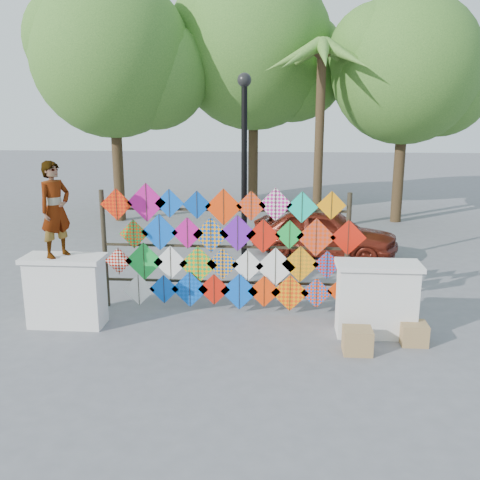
% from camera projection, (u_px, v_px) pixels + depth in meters
% --- Properties ---
extents(ground, '(80.00, 80.00, 0.00)m').
position_uv_depth(ground, '(219.00, 325.00, 9.57)').
color(ground, slate).
rests_on(ground, ground).
extents(parapet_left, '(1.40, 0.65, 1.28)m').
position_uv_depth(parapet_left, '(66.00, 291.00, 9.43)').
color(parapet_left, silver).
rests_on(parapet_left, ground).
extents(parapet_right, '(1.40, 0.65, 1.28)m').
position_uv_depth(parapet_right, '(376.00, 299.00, 9.02)').
color(parapet_right, silver).
rests_on(parapet_right, ground).
extents(kite_rack, '(4.97, 0.24, 2.45)m').
position_uv_depth(kite_rack, '(227.00, 250.00, 9.98)').
color(kite_rack, black).
rests_on(kite_rack, ground).
extents(tree_west, '(5.85, 5.20, 8.01)m').
position_uv_depth(tree_west, '(115.00, 58.00, 17.36)').
color(tree_west, '#48331E').
rests_on(tree_west, ground).
extents(tree_mid, '(6.30, 5.60, 8.61)m').
position_uv_depth(tree_mid, '(257.00, 51.00, 18.87)').
color(tree_mid, '#48331E').
rests_on(tree_mid, ground).
extents(tree_east, '(5.40, 4.80, 7.42)m').
position_uv_depth(tree_east, '(409.00, 70.00, 17.23)').
color(tree_east, '#48331E').
rests_on(tree_east, ground).
extents(palm_tree, '(3.62, 3.62, 5.83)m').
position_uv_depth(palm_tree, '(322.00, 68.00, 15.97)').
color(palm_tree, '#48331E').
rests_on(palm_tree, ground).
extents(vendor_woman, '(0.64, 0.72, 1.65)m').
position_uv_depth(vendor_woman, '(55.00, 209.00, 9.09)').
color(vendor_woman, '#99999E').
rests_on(vendor_woman, parapet_left).
extents(sedan, '(3.99, 2.58, 1.26)m').
position_uv_depth(sedan, '(325.00, 233.00, 13.91)').
color(sedan, '#611B10').
rests_on(sedan, ground).
extents(lamppost, '(0.28, 0.28, 4.46)m').
position_uv_depth(lamppost, '(244.00, 163.00, 10.85)').
color(lamppost, black).
rests_on(lamppost, ground).
extents(cardboard_box_near, '(0.45, 0.40, 0.40)m').
position_uv_depth(cardboard_box_near, '(357.00, 341.00, 8.45)').
color(cardboard_box_near, olive).
rests_on(cardboard_box_near, ground).
extents(cardboard_box_far, '(0.43, 0.39, 0.36)m').
position_uv_depth(cardboard_box_far, '(413.00, 333.00, 8.78)').
color(cardboard_box_far, olive).
rests_on(cardboard_box_far, ground).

